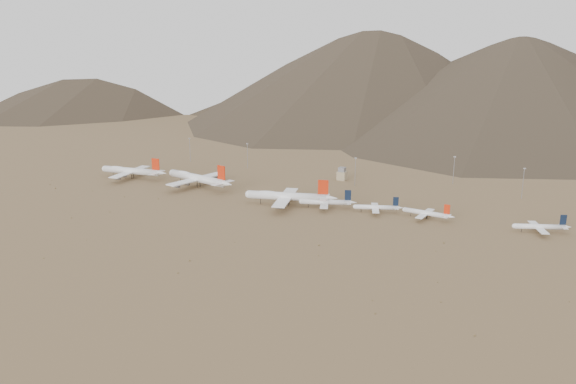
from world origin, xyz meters
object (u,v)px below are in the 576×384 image
at_px(widebody_east, 288,196).
at_px(narrowbody_a, 327,202).
at_px(narrowbody_b, 377,207).
at_px(control_tower, 342,174).
at_px(widebody_centre, 198,178).
at_px(widebody_west, 132,171).

bearing_deg(widebody_east, narrowbody_a, -1.77).
height_order(narrowbody_b, control_tower, narrowbody_b).
xyz_separation_m(narrowbody_b, control_tower, (-60.49, 86.69, 1.25)).
distance_m(widebody_east, narrowbody_b, 70.53).
bearing_deg(control_tower, narrowbody_a, -76.74).
relative_size(narrowbody_a, narrowbody_b, 1.18).
bearing_deg(widebody_centre, control_tower, 50.31).
bearing_deg(widebody_centre, narrowbody_a, 7.96).
distance_m(widebody_centre, control_tower, 133.52).
relative_size(widebody_west, widebody_east, 0.97).
height_order(widebody_centre, narrowbody_b, widebody_centre).
xyz_separation_m(widebody_centre, control_tower, (106.37, 80.65, -2.82)).
bearing_deg(widebody_west, narrowbody_a, -9.92).
distance_m(widebody_west, narrowbody_b, 242.28).
bearing_deg(widebody_east, widebody_west, 159.36).
relative_size(widebody_centre, widebody_east, 1.07).
height_order(widebody_west, control_tower, widebody_west).
bearing_deg(narrowbody_a, widebody_centre, 154.80).
bearing_deg(widebody_east, control_tower, 70.50).
relative_size(widebody_west, narrowbody_b, 1.94).
bearing_deg(widebody_west, widebody_centre, -6.87).
height_order(widebody_west, narrowbody_a, widebody_west).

